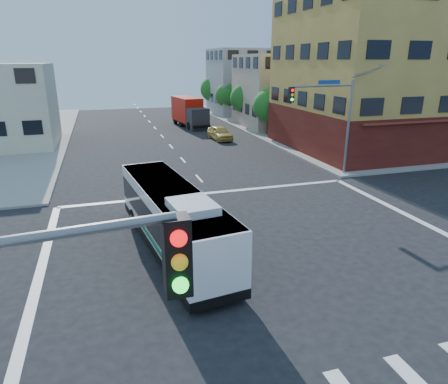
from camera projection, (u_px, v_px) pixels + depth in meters
name	position (u px, v px, depth m)	size (l,w,h in m)	color
ground	(269.00, 258.00, 17.61)	(120.00, 120.00, 0.00)	black
sidewalk_ne	(394.00, 118.00, 59.09)	(50.00, 50.00, 0.15)	gray
corner_building_ne	(388.00, 87.00, 38.09)	(18.10, 15.44, 14.00)	gold
building_east_near	(287.00, 91.00, 51.76)	(12.06, 10.06, 9.00)	tan
building_east_far	(250.00, 82.00, 64.30)	(12.06, 10.06, 10.00)	#959691
signal_mast_ne	(330.00, 109.00, 28.21)	(7.91, 1.13, 8.07)	slate
street_tree_a	(270.00, 104.00, 45.14)	(3.60, 3.60, 5.53)	#352513
street_tree_b	(246.00, 96.00, 52.34)	(3.80, 3.80, 5.79)	#352513
street_tree_c	(227.00, 94.00, 59.70)	(3.40, 3.40, 5.29)	#352513
street_tree_d	(213.00, 88.00, 66.83)	(4.00, 4.00, 6.03)	#352513
transit_bus	(173.00, 218.00, 17.90)	(3.65, 10.99, 3.19)	black
box_truck	(190.00, 113.00, 51.93)	(3.46, 8.43, 3.68)	#28272C
parked_car	(220.00, 133.00, 43.48)	(1.77, 4.39, 1.50)	gold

